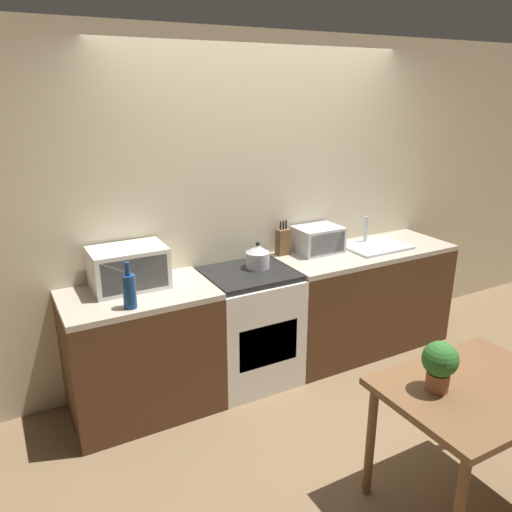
{
  "coord_description": "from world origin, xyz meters",
  "views": [
    {
      "loc": [
        -1.89,
        -2.4,
        2.2
      ],
      "look_at": [
        -0.27,
        0.58,
        1.05
      ],
      "focal_mm": 35.0,
      "sensor_mm": 36.0,
      "label": 1
    }
  ],
  "objects_px": {
    "microwave": "(129,268)",
    "toaster_oven": "(318,239)",
    "kettle": "(258,257)",
    "dining_table": "(474,402)",
    "bottle": "(129,290)",
    "stove_range": "(249,326)"
  },
  "relations": [
    {
      "from": "toaster_oven",
      "to": "dining_table",
      "type": "height_order",
      "value": "toaster_oven"
    },
    {
      "from": "stove_range",
      "to": "kettle",
      "type": "relative_size",
      "value": 4.35
    },
    {
      "from": "kettle",
      "to": "dining_table",
      "type": "relative_size",
      "value": 0.22
    },
    {
      "from": "kettle",
      "to": "microwave",
      "type": "relative_size",
      "value": 0.42
    },
    {
      "from": "microwave",
      "to": "dining_table",
      "type": "bearing_deg",
      "value": -54.08
    },
    {
      "from": "kettle",
      "to": "microwave",
      "type": "xyz_separation_m",
      "value": [
        -0.95,
        0.08,
        0.05
      ]
    },
    {
      "from": "microwave",
      "to": "bottle",
      "type": "xyz_separation_m",
      "value": [
        -0.09,
        -0.33,
        -0.03
      ]
    },
    {
      "from": "toaster_oven",
      "to": "bottle",
      "type": "bearing_deg",
      "value": -167.81
    },
    {
      "from": "dining_table",
      "to": "microwave",
      "type": "bearing_deg",
      "value": 125.92
    },
    {
      "from": "kettle",
      "to": "dining_table",
      "type": "xyz_separation_m",
      "value": [
        0.34,
        -1.71,
        -0.35
      ]
    },
    {
      "from": "dining_table",
      "to": "toaster_oven",
      "type": "bearing_deg",
      "value": 81.22
    },
    {
      "from": "kettle",
      "to": "toaster_oven",
      "type": "relative_size",
      "value": 0.55
    },
    {
      "from": "microwave",
      "to": "toaster_oven",
      "type": "relative_size",
      "value": 1.32
    },
    {
      "from": "microwave",
      "to": "toaster_oven",
      "type": "bearing_deg",
      "value": 0.91
    },
    {
      "from": "bottle",
      "to": "dining_table",
      "type": "distance_m",
      "value": 2.04
    },
    {
      "from": "bottle",
      "to": "stove_range",
      "type": "bearing_deg",
      "value": 12.8
    },
    {
      "from": "microwave",
      "to": "toaster_oven",
      "type": "height_order",
      "value": "microwave"
    },
    {
      "from": "stove_range",
      "to": "bottle",
      "type": "relative_size",
      "value": 3.02
    },
    {
      "from": "microwave",
      "to": "dining_table",
      "type": "distance_m",
      "value": 2.25
    },
    {
      "from": "toaster_oven",
      "to": "kettle",
      "type": "bearing_deg",
      "value": -170.64
    },
    {
      "from": "stove_range",
      "to": "toaster_oven",
      "type": "relative_size",
      "value": 2.39
    },
    {
      "from": "bottle",
      "to": "kettle",
      "type": "bearing_deg",
      "value": 13.85
    }
  ]
}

